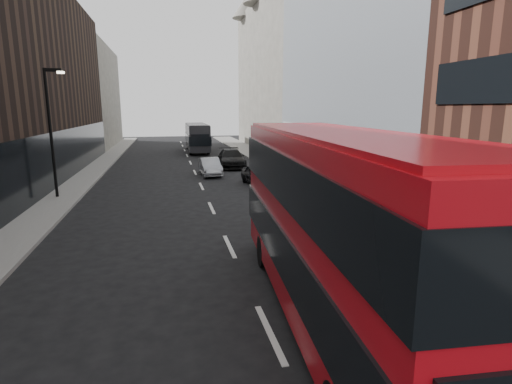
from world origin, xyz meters
TOP-DOWN VIEW (x-y plane):
  - sidewalk_right at (7.50, 25.00)m, footprint 3.00×80.00m
  - sidewalk_left at (-8.00, 25.00)m, footprint 2.00×80.00m
  - building_modern_block at (11.47, 21.00)m, footprint 5.03×22.00m
  - building_victorian at (11.38, 44.00)m, footprint 6.50×24.00m
  - building_left_mid at (-11.50, 30.00)m, footprint 5.00×24.00m
  - building_left_far at (-11.50, 52.00)m, footprint 5.00×20.00m
  - street_lamp at (-8.22, 18.00)m, footprint 1.06×0.22m
  - red_bus at (1.65, 2.25)m, footprint 3.48×11.41m
  - grey_bus at (1.42, 41.88)m, footprint 2.46×10.16m
  - car_a at (3.81, 19.69)m, footprint 1.99×4.08m
  - car_b at (1.06, 24.40)m, footprint 1.54×4.06m
  - car_c at (3.35, 28.37)m, footprint 2.46×5.45m

SIDE VIEW (x-z plane):
  - sidewalk_right at x=7.50m, z-range 0.00..0.15m
  - sidewalk_left at x=-8.00m, z-range 0.00..0.15m
  - car_b at x=1.06m, z-range 0.00..1.32m
  - car_a at x=3.81m, z-range 0.00..1.34m
  - car_c at x=3.35m, z-range 0.00..1.55m
  - grey_bus at x=1.42m, z-range 0.12..3.39m
  - red_bus at x=1.65m, z-range 0.25..4.80m
  - street_lamp at x=-8.22m, z-range 0.68..7.68m
  - building_left_far at x=-11.50m, z-range 0.00..13.00m
  - building_left_mid at x=-11.50m, z-range 0.00..14.00m
  - building_victorian at x=11.38m, z-range -0.84..20.16m
  - building_modern_block at x=11.47m, z-range -0.10..19.90m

